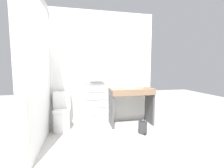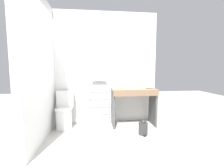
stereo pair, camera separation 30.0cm
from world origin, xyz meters
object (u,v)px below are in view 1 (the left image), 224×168
towel_radiator (96,88)px  sink_basin (130,86)px  toilet (62,114)px  cup_near_edge (115,86)px  cup_near_wall (112,86)px  trash_bin (143,127)px  hair_dryer (146,86)px

towel_radiator → sink_basin: (0.77, -0.25, 0.06)m
toilet → cup_near_edge: cup_near_edge is taller
toilet → cup_near_edge: (1.22, 0.13, 0.57)m
sink_basin → cup_near_edge: (-0.34, 0.13, 0.00)m
toilet → cup_near_edge: size_ratio=9.57×
cup_near_wall → cup_near_edge: bearing=-17.6°
toilet → trash_bin: bearing=-18.0°
toilet → cup_near_wall: bearing=7.4°
toilet → cup_near_wall: (1.15, 0.15, 0.57)m
towel_radiator → cup_near_edge: towel_radiator is taller
cup_near_edge → cup_near_wall: bearing=162.4°
toilet → hair_dryer: bearing=-2.2°
cup_near_wall → towel_radiator: bearing=164.9°
towel_radiator → hair_dryer: bearing=-15.7°
cup_near_edge → trash_bin: cup_near_edge is taller
cup_near_edge → hair_dryer: bearing=-15.8°
sink_basin → trash_bin: sink_basin is taller
towel_radiator → trash_bin: (0.86, -0.78, -0.72)m
toilet → sink_basin: (1.56, -0.00, 0.57)m
toilet → hair_dryer: hair_dryer is taller
hair_dryer → cup_near_edge: bearing=164.2°
cup_near_wall → cup_near_edge: (0.07, -0.02, 0.00)m
cup_near_wall → hair_dryer: 0.80m
hair_dryer → trash_bin: hair_dryer is taller
sink_basin → hair_dryer: (0.36, -0.07, -0.00)m
towel_radiator → cup_near_wall: 0.38m
sink_basin → trash_bin: (0.09, -0.54, -0.78)m
cup_near_wall → trash_bin: (0.51, -0.69, -0.79)m
hair_dryer → cup_near_wall: bearing=164.0°
sink_basin → cup_near_edge: bearing=159.3°
trash_bin → hair_dryer: bearing=60.2°
towel_radiator → cup_near_wall: size_ratio=14.69×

